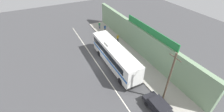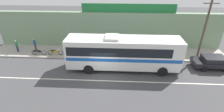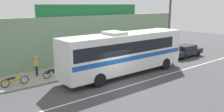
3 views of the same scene
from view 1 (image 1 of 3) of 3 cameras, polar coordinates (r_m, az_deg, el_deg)
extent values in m
plane|color=#444447|center=(25.96, -4.23, -2.00)|extent=(70.00, 70.00, 0.00)
cube|color=#A8A399|center=(27.88, 5.61, 1.10)|extent=(30.00, 3.60, 0.14)
cube|color=gray|center=(27.71, 9.70, 6.20)|extent=(30.00, 0.70, 4.80)
cube|color=#1E7538|center=(24.55, 13.95, 9.36)|extent=(11.94, 0.12, 1.10)
cube|color=silver|center=(25.74, -5.87, -2.48)|extent=(30.00, 0.14, 0.01)
cube|color=white|center=(23.81, 1.02, 0.14)|extent=(11.81, 2.49, 3.10)
cube|color=black|center=(23.84, 0.50, 1.80)|extent=(10.40, 2.51, 0.96)
cube|color=#1956B2|center=(23.99, 1.01, -0.44)|extent=(11.58, 2.51, 0.36)
cube|color=black|center=(19.72, 9.07, -7.74)|extent=(0.04, 2.24, 1.40)
cube|color=black|center=(21.02, 8.59, -11.32)|extent=(0.12, 2.49, 0.36)
cube|color=silver|center=(23.77, -0.27, 4.89)|extent=(1.40, 1.75, 0.24)
cylinder|color=black|center=(22.63, 8.38, -7.44)|extent=(1.04, 0.32, 1.04)
cylinder|color=black|center=(21.67, 3.24, -9.41)|extent=(1.04, 0.32, 1.04)
cylinder|color=black|center=(27.67, -0.31, 2.13)|extent=(1.04, 0.32, 1.04)
cylinder|color=black|center=(26.90, -4.72, 0.88)|extent=(1.04, 0.32, 1.04)
cube|color=black|center=(19.52, 17.45, -18.16)|extent=(4.42, 1.80, 0.56)
cube|color=black|center=(19.15, 17.53, -17.04)|extent=(2.30, 1.62, 0.48)
cube|color=black|center=(18.88, 19.28, -18.81)|extent=(0.21, 1.51, 0.34)
cylinder|color=black|center=(20.67, 16.72, -15.23)|extent=(0.62, 0.20, 0.62)
cylinder|color=black|center=(19.85, 12.87, -17.24)|extent=(0.62, 0.20, 0.62)
cylinder|color=brown|center=(18.64, 20.61, -7.92)|extent=(0.22, 0.22, 7.11)
cylinder|color=brown|center=(16.85, 22.69, -0.59)|extent=(1.60, 0.10, 0.10)
torus|color=black|center=(31.44, -1.55, 6.45)|extent=(0.62, 0.06, 0.62)
torus|color=black|center=(32.50, -2.58, 7.48)|extent=(0.62, 0.06, 0.62)
cylinder|color=silver|center=(31.35, -1.62, 6.99)|extent=(0.34, 0.04, 0.65)
cylinder|color=silver|center=(31.28, -1.71, 7.59)|extent=(0.03, 0.56, 0.03)
ellipsoid|color=orange|center=(31.83, -2.03, 7.21)|extent=(0.56, 0.22, 0.34)
cube|color=black|center=(32.02, -2.27, 7.63)|extent=(0.52, 0.20, 0.10)
ellipsoid|color=orange|center=(32.39, -2.54, 7.66)|extent=(0.36, 0.14, 0.16)
torus|color=black|center=(29.10, 1.29, 3.82)|extent=(0.62, 0.06, 0.62)
torus|color=black|center=(30.09, 0.11, 5.01)|extent=(0.62, 0.06, 0.62)
cylinder|color=silver|center=(29.00, 1.23, 4.39)|extent=(0.34, 0.04, 0.65)
cylinder|color=silver|center=(28.91, 1.14, 5.03)|extent=(0.03, 0.56, 0.03)
ellipsoid|color=black|center=(29.45, 0.75, 4.66)|extent=(0.56, 0.22, 0.34)
cube|color=black|center=(29.61, 0.48, 5.13)|extent=(0.52, 0.20, 0.10)
ellipsoid|color=black|center=(29.97, 0.17, 5.18)|extent=(0.36, 0.14, 0.16)
torus|color=black|center=(33.09, -3.25, 8.01)|extent=(0.62, 0.06, 0.62)
torus|color=black|center=(34.13, -4.14, 8.89)|extent=(0.62, 0.06, 0.62)
cylinder|color=silver|center=(33.02, -3.33, 8.53)|extent=(0.34, 0.04, 0.65)
cylinder|color=silver|center=(32.95, -3.42, 9.09)|extent=(0.03, 0.56, 0.03)
ellipsoid|color=black|center=(33.47, -3.67, 8.69)|extent=(0.56, 0.22, 0.34)
cube|color=black|center=(33.66, -3.88, 9.07)|extent=(0.52, 0.20, 0.10)
ellipsoid|color=black|center=(34.01, -4.11, 9.06)|extent=(0.36, 0.14, 0.16)
cylinder|color=brown|center=(34.73, -2.49, 9.68)|extent=(0.13, 0.13, 0.85)
cylinder|color=brown|center=(34.67, -2.76, 9.61)|extent=(0.13, 0.13, 0.85)
cylinder|color=#23519E|center=(34.38, -2.66, 10.76)|extent=(0.30, 0.30, 0.64)
sphere|color=tan|center=(34.18, -2.68, 11.46)|extent=(0.23, 0.23, 0.23)
cylinder|color=#23519E|center=(34.44, -2.35, 10.87)|extent=(0.08, 0.08, 0.59)
cylinder|color=#23519E|center=(34.29, -2.97, 10.74)|extent=(0.08, 0.08, 0.59)
cylinder|color=navy|center=(36.47, -4.56, 10.88)|extent=(0.13, 0.13, 0.78)
cylinder|color=navy|center=(36.41, -4.82, 10.82)|extent=(0.13, 0.13, 0.78)
cylinder|color=#2D7A4C|center=(36.16, -4.74, 11.83)|extent=(0.30, 0.30, 0.59)
sphere|color=tan|center=(35.99, -4.78, 12.45)|extent=(0.21, 0.21, 0.21)
cylinder|color=#2D7A4C|center=(36.21, -4.45, 11.94)|extent=(0.08, 0.08, 0.54)
cylinder|color=#2D7A4C|center=(36.08, -5.04, 11.81)|extent=(0.08, 0.08, 0.54)
cylinder|color=black|center=(30.86, 2.30, 6.03)|extent=(0.13, 0.13, 0.81)
cylinder|color=black|center=(30.78, 2.01, 5.96)|extent=(0.13, 0.13, 0.81)
cylinder|color=gold|center=(30.48, 2.19, 7.15)|extent=(0.30, 0.30, 0.61)
sphere|color=tan|center=(30.26, 2.21, 7.88)|extent=(0.22, 0.22, 0.22)
cylinder|color=gold|center=(30.55, 2.52, 7.28)|extent=(0.08, 0.08, 0.56)
cylinder|color=gold|center=(30.38, 1.85, 7.12)|extent=(0.08, 0.08, 0.56)
camera|label=2|loc=(19.52, -44.83, 7.18)|focal=26.64mm
camera|label=3|loc=(31.81, -35.16, 11.12)|focal=36.71mm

